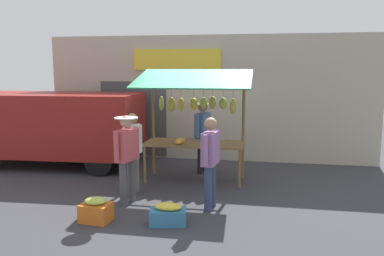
% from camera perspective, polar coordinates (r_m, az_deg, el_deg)
% --- Properties ---
extents(ground_plane, '(40.00, 40.00, 0.00)m').
position_cam_1_polar(ground_plane, '(8.97, 0.34, -7.62)').
color(ground_plane, '#38383D').
extents(street_backdrop, '(9.00, 0.30, 3.40)m').
position_cam_1_polar(street_backdrop, '(10.81, 2.08, 4.35)').
color(street_backdrop, '#B2A893').
rests_on(street_backdrop, ground).
extents(market_stall, '(2.50, 1.46, 2.50)m').
position_cam_1_polar(market_stall, '(8.72, 0.43, 2.37)').
color(market_stall, brown).
rests_on(market_stall, ground).
extents(vendor_with_sunhat, '(0.44, 0.71, 1.72)m').
position_cam_1_polar(vendor_with_sunhat, '(9.46, 1.55, -0.41)').
color(vendor_with_sunhat, '#232328').
rests_on(vendor_with_sunhat, ground).
extents(shopper_with_shopping_bag, '(0.43, 0.68, 1.67)m').
position_cam_1_polar(shopper_with_shopping_bag, '(7.38, -9.45, -3.43)').
color(shopper_with_shopping_bag, '#4C4C51').
rests_on(shopper_with_shopping_bag, ground).
extents(shopper_with_ponytail, '(0.29, 0.70, 1.67)m').
position_cam_1_polar(shopper_with_ponytail, '(7.00, 2.69, -4.15)').
color(shopper_with_ponytail, navy).
rests_on(shopper_with_ponytail, ground).
extents(shopper_in_grey_tee, '(0.25, 0.70, 1.64)m').
position_cam_1_polar(shopper_in_grey_tee, '(7.95, -8.59, -2.83)').
color(shopper_in_grey_tee, '#726656').
rests_on(shopper_in_grey_tee, ground).
extents(parked_van, '(4.48, 2.05, 1.88)m').
position_cam_1_polar(parked_van, '(10.80, -20.16, 0.73)').
color(parked_van, maroon).
rests_on(parked_van, ground).
extents(produce_crate_near, '(0.65, 0.45, 0.36)m').
position_cam_1_polar(produce_crate_near, '(6.55, -3.50, -12.44)').
color(produce_crate_near, teal).
rests_on(produce_crate_near, ground).
extents(produce_crate_side, '(0.52, 0.42, 0.42)m').
position_cam_1_polar(produce_crate_side, '(6.83, -13.80, -11.55)').
color(produce_crate_side, '#D1661E').
rests_on(produce_crate_side, ground).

